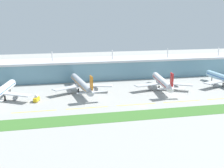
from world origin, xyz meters
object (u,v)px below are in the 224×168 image
airliner_nearest (1,92)px  fuel_truck (37,98)px  airliner_far_middle (163,82)px  airliner_near_middle (82,84)px

airliner_nearest → fuel_truck: 26.86m
fuel_truck → airliner_far_middle: bearing=7.1°
airliner_near_middle → airliner_far_middle: bearing=-5.7°
airliner_near_middle → airliner_far_middle: (65.50, -6.58, -0.01)m
airliner_near_middle → airliner_nearest: bearing=-170.5°
airliner_far_middle → fuel_truck: 101.08m
airliner_near_middle → airliner_far_middle: 65.83m
airliner_nearest → airliner_near_middle: size_ratio=0.90×
airliner_nearest → airliner_far_middle: (125.14, 3.39, -0.00)m
airliner_nearest → airliner_near_middle: same height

